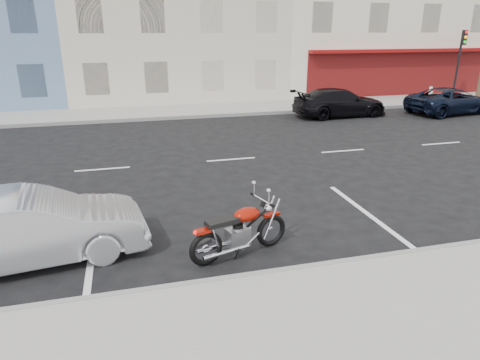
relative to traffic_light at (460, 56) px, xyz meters
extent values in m
plane|color=black|center=(-13.50, -8.33, -2.56)|extent=(120.00, 120.00, 0.00)
cube|color=gray|center=(-18.50, 0.37, -2.48)|extent=(80.00, 3.40, 0.15)
cube|color=gray|center=(-18.50, -15.33, -2.48)|extent=(80.00, 0.12, 0.16)
cube|color=gray|center=(-18.50, -1.33, -2.48)|extent=(80.00, 0.12, 0.16)
cylinder|color=black|center=(0.00, 0.07, -0.81)|extent=(0.12, 0.12, 3.20)
cube|color=black|center=(0.00, -0.08, 0.99)|extent=(0.26, 0.18, 0.80)
cylinder|color=beige|center=(-1.50, 0.17, -2.11)|extent=(0.20, 0.20, 0.60)
sphere|color=beige|center=(-1.50, 0.17, -1.79)|extent=(0.20, 0.20, 0.20)
torus|color=black|center=(-15.44, -14.00, -2.25)|extent=(0.65, 0.28, 0.65)
torus|color=black|center=(-16.78, -14.40, -2.25)|extent=(0.65, 0.28, 0.65)
cube|color=#8F1105|center=(-15.44, -14.00, -1.91)|extent=(0.35, 0.21, 0.05)
cube|color=#8F1105|center=(-16.82, -14.41, -1.89)|extent=(0.32, 0.23, 0.06)
cube|color=gray|center=(-16.15, -14.21, -2.19)|extent=(0.47, 0.39, 0.33)
ellipsoid|color=#8F1105|center=(-15.97, -14.16, -1.78)|extent=(0.61, 0.47, 0.26)
cube|color=black|center=(-16.46, -14.30, -1.80)|extent=(0.65, 0.41, 0.09)
cylinder|color=silver|center=(-15.65, -14.07, -1.56)|extent=(0.22, 0.66, 0.03)
sphere|color=silver|center=(-15.52, -14.03, -1.76)|extent=(0.16, 0.16, 0.16)
cylinder|color=silver|center=(-16.42, -14.43, -2.34)|extent=(0.91, 0.33, 0.08)
cylinder|color=silver|center=(-16.50, -14.17, -2.34)|extent=(0.91, 0.33, 0.08)
cylinder|color=silver|center=(-15.48, -14.02, -1.96)|extent=(0.37, 0.15, 0.77)
cylinder|color=black|center=(-15.95, -14.15, -2.02)|extent=(0.76, 0.27, 0.48)
imported|color=#ABADB3|center=(-20.46, -13.67, -1.90)|extent=(4.14, 1.91, 1.31)
imported|color=black|center=(-3.03, -3.33, -1.92)|extent=(4.80, 2.70, 1.27)
imported|color=black|center=(-8.71, -2.57, -1.89)|extent=(4.67, 2.10, 1.33)
camera|label=1|loc=(-18.62, -21.26, 1.44)|focal=32.00mm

